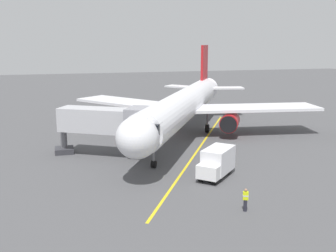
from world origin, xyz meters
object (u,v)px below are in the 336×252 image
at_px(jet_bridge, 111,122).
at_px(ground_crew_marshaller, 245,199).
at_px(airplane, 184,105).
at_px(baggage_cart_rear_apron, 165,113).
at_px(box_truck_starboard_side, 216,162).

bearing_deg(jet_bridge, ground_crew_marshaller, 114.30).
distance_m(airplane, baggage_cart_rear_apron, 13.99).
bearing_deg(ground_crew_marshaller, airplane, -97.01).
bearing_deg(baggage_cart_rear_apron, jet_bridge, 61.06).
relative_size(airplane, jet_bridge, 3.38).
relative_size(airplane, baggage_cart_rear_apron, 12.42).
distance_m(jet_bridge, box_truck_starboard_side, 12.42).
relative_size(jet_bridge, baggage_cart_rear_apron, 3.67).
bearing_deg(airplane, box_truck_starboard_side, 82.57).
distance_m(airplane, ground_crew_marshaller, 23.87).
xyz_separation_m(airplane, baggage_cart_rear_apron, (-1.11, -13.53, -3.35)).
xyz_separation_m(jet_bridge, box_truck_starboard_side, (-8.19, 9.02, -2.38)).
xyz_separation_m(jet_bridge, ground_crew_marshaller, (-7.41, 16.40, -2.88)).
height_order(box_truck_starboard_side, baggage_cart_rear_apron, box_truck_starboard_side).
height_order(jet_bridge, baggage_cart_rear_apron, jet_bridge).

